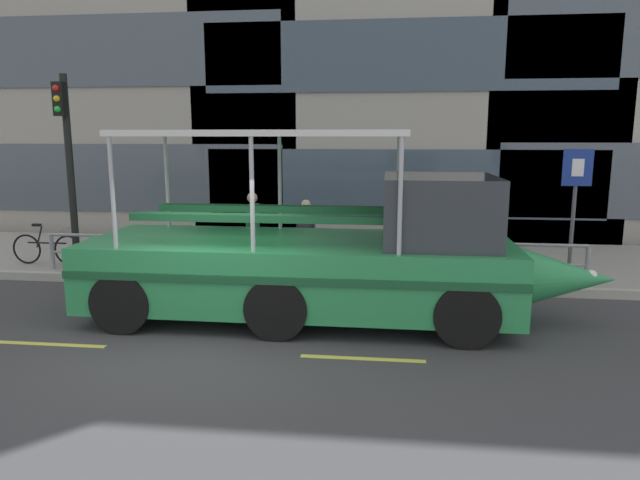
{
  "coord_description": "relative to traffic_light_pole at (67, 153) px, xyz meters",
  "views": [
    {
      "loc": [
        2.72,
        -8.37,
        3.16
      ],
      "look_at": [
        1.51,
        1.7,
        1.3
      ],
      "focal_mm": 32.12,
      "sensor_mm": 36.0,
      "label": 1
    }
  ],
  "objects": [
    {
      "name": "curb_guardrail",
      "position": [
        5.34,
        -0.22,
        -2.05
      ],
      "size": [
        11.62,
        0.09,
        0.83
      ],
      "color": "gray",
      "rests_on": "sidewalk"
    },
    {
      "name": "traffic_light_pole",
      "position": [
        0.0,
        0.0,
        0.0
      ],
      "size": [
        0.24,
        0.46,
        4.3
      ],
      "color": "black",
      "rests_on": "sidewalk"
    },
    {
      "name": "leaned_bicycle",
      "position": [
        -0.81,
        0.21,
        -2.22
      ],
      "size": [
        1.74,
        0.46,
        0.96
      ],
      "color": "black",
      "rests_on": "sidewalk"
    },
    {
      "name": "duck_tour_boat",
      "position": [
        6.1,
        -2.43,
        -1.71
      ],
      "size": [
        9.06,
        2.62,
        3.24
      ],
      "color": "#2D9351",
      "rests_on": "ground_plane"
    },
    {
      "name": "lane_centreline",
      "position": [
        4.37,
        -4.25,
        -2.78
      ],
      "size": [
        25.8,
        0.12,
        0.01
      ],
      "color": "#DBD64C",
      "rests_on": "ground_plane"
    },
    {
      "name": "ground_plane",
      "position": [
        4.37,
        -3.67,
        -2.78
      ],
      "size": [
        120.0,
        120.0,
        0.0
      ],
      "primitive_type": "plane",
      "color": "#3D3D3F"
    },
    {
      "name": "pedestrian_near_bow",
      "position": [
        8.79,
        0.93,
        -1.6
      ],
      "size": [
        0.48,
        0.23,
        1.65
      ],
      "color": "black",
      "rests_on": "sidewalk"
    },
    {
      "name": "sidewalk",
      "position": [
        4.37,
        1.93,
        -2.69
      ],
      "size": [
        32.0,
        4.8,
        0.18
      ],
      "primitive_type": "cube",
      "color": "#99968E",
      "rests_on": "ground_plane"
    },
    {
      "name": "parking_sign",
      "position": [
        10.97,
        0.45,
        -0.76
      ],
      "size": [
        0.6,
        0.12,
        2.7
      ],
      "color": "#4C4F54",
      "rests_on": "sidewalk"
    },
    {
      "name": "curb_edge",
      "position": [
        4.37,
        -0.56,
        -2.69
      ],
      "size": [
        32.0,
        0.18,
        0.18
      ],
      "primitive_type": "cube",
      "color": "#B2ADA3",
      "rests_on": "ground_plane"
    },
    {
      "name": "pedestrian_mid_left",
      "position": [
        5.23,
        0.76,
        -1.67
      ],
      "size": [
        0.44,
        0.23,
        1.54
      ],
      "color": "#1E2338",
      "rests_on": "sidewalk"
    },
    {
      "name": "pedestrian_mid_right",
      "position": [
        4.04,
        0.54,
        -1.57
      ],
      "size": [
        0.26,
        0.48,
        1.71
      ],
      "color": "black",
      "rests_on": "sidewalk"
    }
  ]
}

